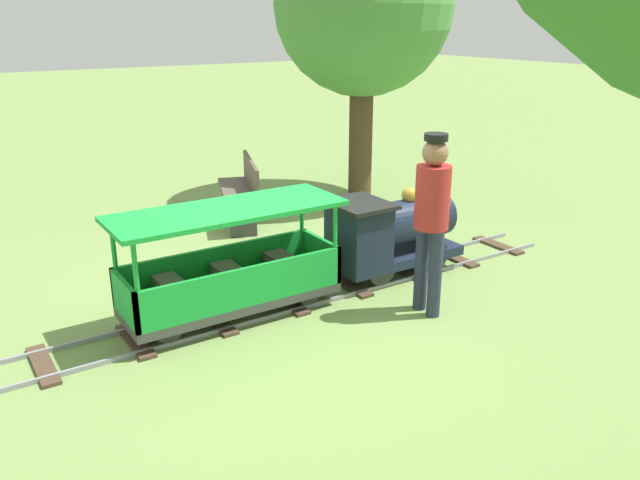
{
  "coord_description": "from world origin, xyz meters",
  "views": [
    {
      "loc": [
        4.74,
        -2.78,
        2.53
      ],
      "look_at": [
        0.0,
        0.28,
        0.55
      ],
      "focal_mm": 35.82,
      "sensor_mm": 36.0,
      "label": 1
    }
  ],
  "objects_px": {
    "oak_tree_near": "(363,7)",
    "locomotive": "(390,231)",
    "conductor_person": "(432,211)",
    "park_bench": "(242,191)",
    "passenger_car": "(231,273)"
  },
  "relations": [
    {
      "from": "locomotive",
      "to": "passenger_car",
      "type": "relative_size",
      "value": 0.72
    },
    {
      "from": "conductor_person",
      "to": "oak_tree_near",
      "type": "bearing_deg",
      "value": 152.33
    },
    {
      "from": "locomotive",
      "to": "oak_tree_near",
      "type": "height_order",
      "value": "oak_tree_near"
    },
    {
      "from": "locomotive",
      "to": "park_bench",
      "type": "bearing_deg",
      "value": -169.51
    },
    {
      "from": "conductor_person",
      "to": "oak_tree_near",
      "type": "distance_m",
      "value": 4.37
    },
    {
      "from": "oak_tree_near",
      "to": "locomotive",
      "type": "bearing_deg",
      "value": -30.75
    },
    {
      "from": "locomotive",
      "to": "conductor_person",
      "type": "bearing_deg",
      "value": -16.75
    },
    {
      "from": "park_bench",
      "to": "oak_tree_near",
      "type": "height_order",
      "value": "oak_tree_near"
    },
    {
      "from": "conductor_person",
      "to": "park_bench",
      "type": "distance_m",
      "value": 3.36
    },
    {
      "from": "passenger_car",
      "to": "park_bench",
      "type": "xyz_separation_m",
      "value": [
        -2.46,
        1.32,
        -0.01
      ]
    },
    {
      "from": "locomotive",
      "to": "conductor_person",
      "type": "xyz_separation_m",
      "value": [
        0.86,
        -0.26,
        0.47
      ]
    },
    {
      "from": "conductor_person",
      "to": "park_bench",
      "type": "height_order",
      "value": "conductor_person"
    },
    {
      "from": "passenger_car",
      "to": "conductor_person",
      "type": "bearing_deg",
      "value": 60.51
    },
    {
      "from": "passenger_car",
      "to": "park_bench",
      "type": "distance_m",
      "value": 2.79
    },
    {
      "from": "locomotive",
      "to": "oak_tree_near",
      "type": "bearing_deg",
      "value": 149.25
    }
  ]
}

